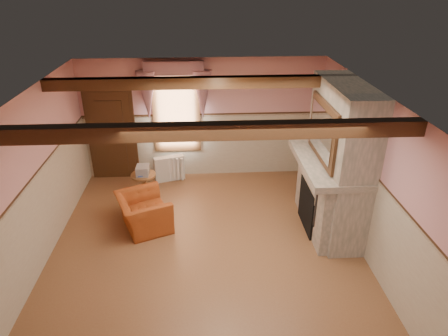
{
  "coord_description": "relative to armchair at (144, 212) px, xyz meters",
  "views": [
    {
      "loc": [
        -0.02,
        -5.78,
        4.44
      ],
      "look_at": [
        0.36,
        0.8,
        1.21
      ],
      "focal_mm": 32.0,
      "sensor_mm": 36.0,
      "label": 1
    }
  ],
  "objects": [
    {
      "name": "chair_rail",
      "position": [
        1.18,
        -0.76,
        1.17
      ],
      "size": [
        5.5,
        6.0,
        0.08
      ],
      "primitive_type": null,
      "color": "black",
      "rests_on": "wainscot"
    },
    {
      "name": "candle_red",
      "position": [
        3.42,
        -0.9,
        1.17
      ],
      "size": [
        0.06,
        0.06,
        0.16
      ],
      "primitive_type": "cylinder",
      "color": "#AB1815",
      "rests_on": "mantel"
    },
    {
      "name": "book_stack",
      "position": [
        -0.14,
        1.16,
        0.32
      ],
      "size": [
        0.26,
        0.32,
        0.2
      ],
      "primitive_type": "cube",
      "rotation": [
        0.0,
        0.0,
        0.01
      ],
      "color": "#B7AD8C",
      "rests_on": "side_table"
    },
    {
      "name": "door",
      "position": [
        -0.92,
        2.18,
        0.72
      ],
      "size": [
        1.1,
        0.1,
        2.1
      ],
      "primitive_type": "cube",
      "color": "black",
      "rests_on": "floor"
    },
    {
      "name": "overmantel_mirror",
      "position": [
        3.24,
        -0.16,
        1.64
      ],
      "size": [
        0.06,
        1.44,
        1.04
      ],
      "primitive_type": "cube",
      "color": "silver",
      "rests_on": "fireplace"
    },
    {
      "name": "radiator",
      "position": [
        0.36,
        1.94,
        -0.03
      ],
      "size": [
        0.72,
        0.38,
        0.6
      ],
      "primitive_type": "cube",
      "rotation": [
        0.0,
        0.0,
        0.3
      ],
      "color": "silver",
      "rests_on": "floor"
    },
    {
      "name": "wainscot",
      "position": [
        1.18,
        -0.76,
        0.42
      ],
      "size": [
        5.5,
        6.0,
        1.5
      ],
      "primitive_type": null,
      "color": "#BCB197",
      "rests_on": "floor"
    },
    {
      "name": "ceiling",
      "position": [
        1.18,
        -0.76,
        2.47
      ],
      "size": [
        5.5,
        6.0,
        0.01
      ],
      "primitive_type": "cube",
      "color": "silver",
      "rests_on": "wall_back"
    },
    {
      "name": "wall_left",
      "position": [
        -1.57,
        -0.76,
        1.07
      ],
      "size": [
        0.02,
        6.0,
        2.8
      ],
      "primitive_type": "cube",
      "color": "#D59499",
      "rests_on": "floor"
    },
    {
      "name": "wall_front",
      "position": [
        1.18,
        -3.76,
        1.07
      ],
      "size": [
        5.5,
        0.02,
        2.8
      ],
      "primitive_type": "cube",
      "color": "#D59499",
      "rests_on": "floor"
    },
    {
      "name": "side_table",
      "position": [
        -0.13,
        1.17,
        -0.06
      ],
      "size": [
        0.55,
        0.55,
        0.55
      ],
      "primitive_type": "cylinder",
      "rotation": [
        0.0,
        0.0,
        -0.03
      ],
      "color": "brown",
      "rests_on": "floor"
    },
    {
      "name": "ceiling_beam_front",
      "position": [
        1.18,
        -1.96,
        2.37
      ],
      "size": [
        5.5,
        0.18,
        0.2
      ],
      "primitive_type": "cube",
      "color": "black",
      "rests_on": "ceiling"
    },
    {
      "name": "fireplace",
      "position": [
        3.6,
        -0.16,
        1.07
      ],
      "size": [
        0.85,
        2.0,
        2.8
      ],
      "primitive_type": "cube",
      "color": "gray",
      "rests_on": "floor"
    },
    {
      "name": "wall_back",
      "position": [
        1.18,
        2.24,
        1.07
      ],
      "size": [
        5.5,
        0.02,
        2.8
      ],
      "primitive_type": "cube",
      "color": "#D59499",
      "rests_on": "floor"
    },
    {
      "name": "jar_yellow",
      "position": [
        3.42,
        -0.71,
        1.15
      ],
      "size": [
        0.06,
        0.06,
        0.12
      ],
      "primitive_type": "cylinder",
      "color": "gold",
      "rests_on": "mantel"
    },
    {
      "name": "wall_right",
      "position": [
        3.93,
        -0.76,
        1.07
      ],
      "size": [
        0.02,
        6.0,
        2.8
      ],
      "primitive_type": "cube",
      "color": "#D59499",
      "rests_on": "floor"
    },
    {
      "name": "bowl",
      "position": [
        3.42,
        -0.37,
        1.13
      ],
      "size": [
        0.33,
        0.33,
        0.08
      ],
      "primitive_type": "imported",
      "color": "brown",
      "rests_on": "mantel"
    },
    {
      "name": "window_drapes",
      "position": [
        0.58,
        2.12,
        1.92
      ],
      "size": [
        1.3,
        0.14,
        1.4
      ],
      "primitive_type": "cube",
      "color": "gray",
      "rests_on": "wall_back"
    },
    {
      "name": "firebox",
      "position": [
        3.18,
        -0.16,
        0.12
      ],
      "size": [
        0.2,
        0.95,
        0.9
      ],
      "primitive_type": "cube",
      "color": "black",
      "rests_on": "floor"
    },
    {
      "name": "oil_lamp",
      "position": [
        3.42,
        0.3,
        1.23
      ],
      "size": [
        0.11,
        0.11,
        0.28
      ],
      "primitive_type": "cylinder",
      "color": "#BD7B35",
      "rests_on": "mantel"
    },
    {
      "name": "mantel_clock",
      "position": [
        3.42,
        0.5,
        1.19
      ],
      "size": [
        0.14,
        0.24,
        0.2
      ],
      "primitive_type": "cube",
      "color": "black",
      "rests_on": "mantel"
    },
    {
      "name": "ceiling_beam_back",
      "position": [
        1.18,
        0.44,
        2.37
      ],
      "size": [
        5.5,
        0.18,
        0.2
      ],
      "primitive_type": "cube",
      "color": "black",
      "rests_on": "ceiling"
    },
    {
      "name": "mantel",
      "position": [
        3.42,
        -0.16,
        1.03
      ],
      "size": [
        1.05,
        2.05,
        0.12
      ],
      "primitive_type": "cube",
      "color": "gray",
      "rests_on": "fireplace"
    },
    {
      "name": "floor",
      "position": [
        1.18,
        -0.76,
        -0.33
      ],
      "size": [
        5.5,
        6.0,
        0.01
      ],
      "primitive_type": "cube",
      "color": "brown",
      "rests_on": "ground"
    },
    {
      "name": "armchair",
      "position": [
        0.0,
        0.0,
        0.0
      ],
      "size": [
        1.21,
        1.28,
        0.66
      ],
      "primitive_type": "imported",
      "rotation": [
        0.0,
        0.0,
        1.96
      ],
      "color": "#994219",
      "rests_on": "floor"
    },
    {
      "name": "window",
      "position": [
        0.58,
        2.21,
        1.32
      ],
      "size": [
        1.06,
        0.08,
        2.02
      ],
      "primitive_type": "cube",
      "color": "white",
      "rests_on": "wall_back"
    }
  ]
}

